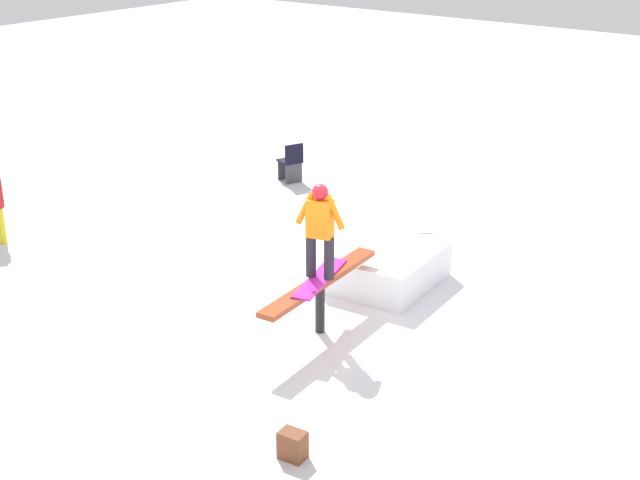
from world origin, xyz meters
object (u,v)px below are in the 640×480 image
at_px(folding_chair, 291,163).
at_px(main_rider_on_rail, 320,233).
at_px(loose_snowboard_white, 419,221).
at_px(backpack_on_snow, 293,445).
at_px(rail_feature, 320,287).

bearing_deg(folding_chair, main_rider_on_rail, 64.39).
relative_size(main_rider_on_rail, loose_snowboard_white, 1.18).
bearing_deg(loose_snowboard_white, folding_chair, -139.78).
height_order(loose_snowboard_white, backpack_on_snow, backpack_on_snow).
xyz_separation_m(rail_feature, main_rider_on_rail, (0.00, 0.00, 0.83)).
distance_m(rail_feature, main_rider_on_rail, 0.83).
xyz_separation_m(rail_feature, backpack_on_snow, (2.63, 1.63, -0.55)).
xyz_separation_m(rail_feature, loose_snowboard_white, (-4.77, -1.23, -0.70)).
distance_m(folding_chair, backpack_on_snow, 10.13).
height_order(main_rider_on_rail, loose_snowboard_white, main_rider_on_rail).
xyz_separation_m(main_rider_on_rail, folding_chair, (-5.21, -4.79, -1.13)).
distance_m(main_rider_on_rail, folding_chair, 7.17).
bearing_deg(backpack_on_snow, loose_snowboard_white, -74.84).
bearing_deg(rail_feature, folding_chair, -142.25).
bearing_deg(main_rider_on_rail, rail_feature, 0.00).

